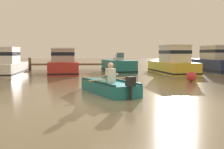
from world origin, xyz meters
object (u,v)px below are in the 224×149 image
object	(u,v)px
moored_boat_teal	(118,66)
moored_boat_yellow	(172,63)
rowboat_with_person	(108,86)
mooring_buoy	(191,77)
moored_boat_navy	(213,62)
moored_boat_red	(63,64)
moored_boat_white	(9,64)

from	to	relation	value
moored_boat_teal	moored_boat_yellow	bearing A→B (deg)	-20.25
rowboat_with_person	mooring_buoy	distance (m)	5.95
moored_boat_yellow	moored_boat_navy	distance (m)	4.48
moored_boat_navy	mooring_buoy	bearing A→B (deg)	-123.74
rowboat_with_person	moored_boat_red	distance (m)	10.13
moored_boat_teal	moored_boat_yellow	size ratio (longest dim) A/B	0.81
moored_boat_teal	mooring_buoy	distance (m)	7.71
rowboat_with_person	mooring_buoy	world-z (taller)	rowboat_with_person
moored_boat_navy	mooring_buoy	size ratio (longest dim) A/B	11.75
moored_boat_white	moored_boat_navy	bearing A→B (deg)	5.02
moored_boat_white	mooring_buoy	xyz separation A→B (m)	(11.24, -5.96, -0.45)
moored_boat_yellow	moored_boat_white	bearing A→B (deg)	178.21
moored_boat_white	moored_boat_navy	xyz separation A→B (m)	(16.17, 1.42, 0.09)
moored_boat_red	moored_boat_yellow	world-z (taller)	moored_boat_yellow
rowboat_with_person	moored_boat_red	bearing A→B (deg)	104.72
moored_boat_white	moored_boat_red	bearing A→B (deg)	4.63
moored_boat_navy	mooring_buoy	xyz separation A→B (m)	(-4.93, -7.37, -0.53)
moored_boat_red	mooring_buoy	distance (m)	9.68
moored_boat_red	moored_boat_white	bearing A→B (deg)	-175.37
moored_boat_teal	moored_boat_navy	xyz separation A→B (m)	(8.06, 0.34, 0.34)
rowboat_with_person	moored_boat_yellow	xyz separation A→B (m)	(5.62, 9.10, 0.53)
moored_boat_red	moored_boat_yellow	bearing A→B (deg)	-4.82
moored_boat_white	moored_boat_yellow	xyz separation A→B (m)	(12.06, -0.38, 0.06)
moored_boat_yellow	mooring_buoy	distance (m)	5.66
moored_boat_white	moored_boat_teal	world-z (taller)	moored_boat_white
moored_boat_teal	moored_boat_yellow	distance (m)	4.23
moored_boat_red	moored_boat_navy	bearing A→B (deg)	5.14
moored_boat_red	moored_boat_navy	xyz separation A→B (m)	(12.29, 1.11, 0.10)
moored_boat_red	mooring_buoy	size ratio (longest dim) A/B	11.15
rowboat_with_person	moored_boat_navy	size ratio (longest dim) A/B	0.57
moored_boat_teal	moored_boat_navy	size ratio (longest dim) A/B	0.75
mooring_buoy	moored_boat_yellow	bearing A→B (deg)	81.66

